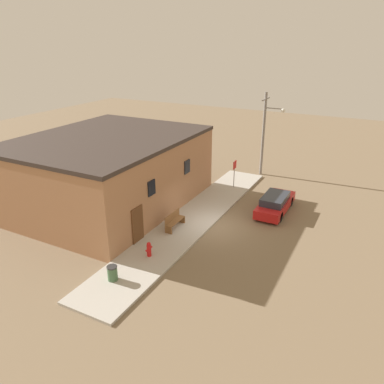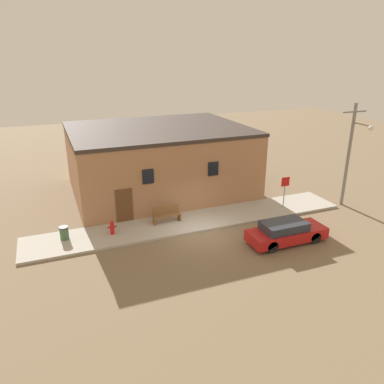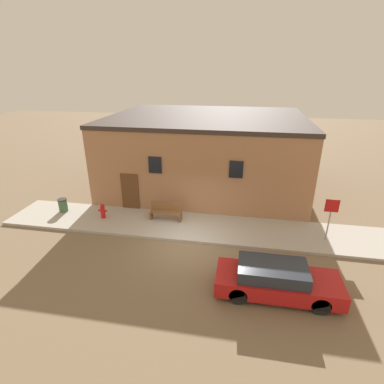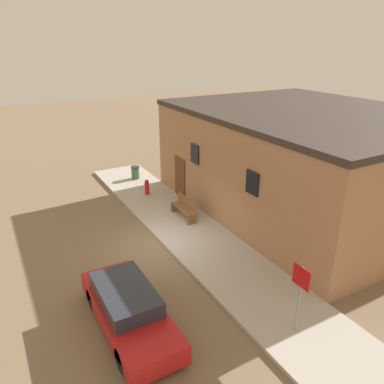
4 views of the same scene
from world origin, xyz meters
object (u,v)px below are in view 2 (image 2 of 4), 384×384
Objects in this scene: fire_hydrant at (112,227)px; utility_pole at (351,151)px; parked_car at (286,232)px; trash_bin at (64,233)px; bench at (167,215)px; stop_sign at (285,187)px.

fire_hydrant is 15.85m from utility_pole.
parked_car is at bearing -155.88° from utility_pole.
bench is at bearing 0.73° from trash_bin.
fire_hydrant is at bearing 153.94° from parked_car.
parked_car is (8.67, -4.24, 0.07)m from fire_hydrant.
fire_hydrant is 0.18× the size of parked_car.
bench is 0.24× the size of utility_pole.
stop_sign is 2.81× the size of trash_bin.
stop_sign is at bearing 167.67° from utility_pole.
utility_pole reaches higher than fire_hydrant.
fire_hydrant is 3.40m from bench.
fire_hydrant is 0.48× the size of bench.
stop_sign is at bearing 56.69° from parked_car.
stop_sign is 13.89m from trash_bin.
bench is 2.26× the size of trash_bin.
stop_sign reaches higher than parked_car.
parked_car reaches higher than trash_bin.
fire_hydrant is 11.33m from stop_sign.
utility_pole is (15.47, -1.20, 3.23)m from fire_hydrant.
fire_hydrant is at bearing -172.74° from bench.
parked_car is at bearing -22.26° from trash_bin.
fire_hydrant is 1.10× the size of trash_bin.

